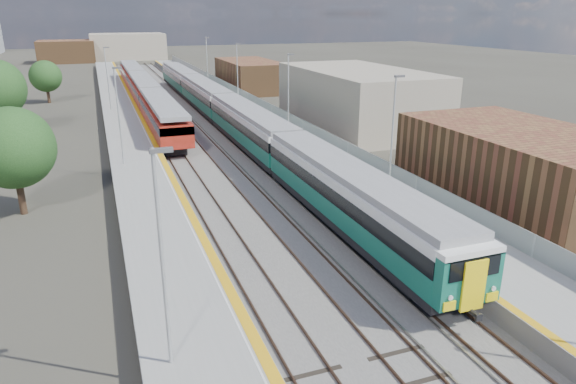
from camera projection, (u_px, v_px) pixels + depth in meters
ground at (210, 127)px, 58.31m from camera, size 320.00×320.00×0.00m
ballast_bed at (186, 124)px, 59.78m from camera, size 10.50×155.00×0.06m
tracks at (189, 121)px, 61.43m from camera, size 8.96×160.00×0.17m
platform_right at (248, 116)px, 62.06m from camera, size 4.70×155.00×8.52m
platform_left at (125, 124)px, 57.39m from camera, size 4.30×155.00×8.52m
buildings at (61, 20)px, 127.39m from camera, size 72.00×185.50×40.00m
green_train at (224, 108)px, 56.88m from camera, size 2.98×82.96×3.28m
red_train at (144, 90)px, 70.90m from camera, size 2.99×60.66×3.78m
tree_a at (13, 148)px, 31.72m from camera, size 5.11×5.11×6.92m
tree_c at (45, 76)px, 73.15m from camera, size 4.44×4.44×6.01m
tree_d at (353, 82)px, 70.91m from camera, size 3.94×3.94×5.34m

